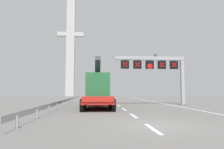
{
  "coord_description": "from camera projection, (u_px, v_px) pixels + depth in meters",
  "views": [
    {
      "loc": [
        -3.02,
        -10.28,
        1.75
      ],
      "look_at": [
        -1.34,
        12.34,
        3.62
      ],
      "focal_mm": 32.17,
      "sensor_mm": 36.0,
      "label": 1
    }
  ],
  "objects": [
    {
      "name": "ground",
      "position": [
        156.0,
        125.0,
        10.29
      ],
      "size": [
        112.0,
        112.0,
        0.0
      ],
      "primitive_type": "plane",
      "color": "slate"
    },
    {
      "name": "lane_markings",
      "position": [
        112.0,
        101.0,
        34.06
      ],
      "size": [
        0.2,
        62.5,
        0.01
      ],
      "color": "silver",
      "rests_on": "ground"
    },
    {
      "name": "edge_line_right",
      "position": [
        179.0,
        106.0,
        22.68
      ],
      "size": [
        0.2,
        63.0,
        0.01
      ],
      "primitive_type": "cube",
      "color": "silver",
      "rests_on": "ground"
    },
    {
      "name": "overhead_lane_gantry",
      "position": [
        158.0,
        66.0,
        25.75
      ],
      "size": [
        9.19,
        0.9,
        6.5
      ],
      "color": "#9EA0A5",
      "rests_on": "ground"
    },
    {
      "name": "heavy_haul_truck_red",
      "position": [
        97.0,
        89.0,
        24.51
      ],
      "size": [
        3.05,
        14.07,
        5.3
      ],
      "color": "red",
      "rests_on": "ground"
    },
    {
      "name": "guardrail_left",
      "position": [
        68.0,
        100.0,
        26.51
      ],
      "size": [
        0.13,
        37.55,
        0.76
      ],
      "color": "#999EA3",
      "rests_on": "ground"
    },
    {
      "name": "bridge_pylon_distant",
      "position": [
        71.0,
        45.0,
        69.38
      ],
      "size": [
        9.0,
        2.0,
        34.48
      ],
      "color": "#B7B7B2",
      "rests_on": "ground"
    }
  ]
}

